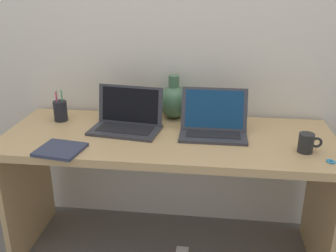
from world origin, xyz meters
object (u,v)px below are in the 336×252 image
object	(u,v)px
coffee_mug	(307,143)
notebook_stack	(60,150)
scissors	(336,161)
laptop_left	(127,118)
laptop_right	(214,122)
pen_cup	(60,111)
green_vase	(174,101)

from	to	relation	value
coffee_mug	notebook_stack	bearing A→B (deg)	-173.48
notebook_stack	scissors	bearing A→B (deg)	2.07
notebook_stack	laptop_left	bearing A→B (deg)	51.46
laptop_right	pen_cup	world-z (taller)	laptop_right
laptop_right	notebook_stack	bearing A→B (deg)	-156.41
laptop_right	coffee_mug	xyz separation A→B (m)	(0.43, -0.18, -0.01)
pen_cup	scissors	size ratio (longest dim) A/B	1.29
notebook_stack	coffee_mug	bearing A→B (deg)	6.52
laptop_right	pen_cup	xyz separation A→B (m)	(-0.85, 0.08, -0.00)
notebook_stack	scissors	xyz separation A→B (m)	(1.25, 0.05, -0.00)
laptop_left	coffee_mug	distance (m)	0.90
coffee_mug	pen_cup	size ratio (longest dim) A/B	0.60
laptop_left	notebook_stack	xyz separation A→B (m)	(-0.25, -0.31, -0.05)
pen_cup	coffee_mug	bearing A→B (deg)	-11.58
laptop_right	green_vase	xyz separation A→B (m)	(-0.23, 0.21, 0.04)
laptop_right	coffee_mug	world-z (taller)	laptop_right
green_vase	notebook_stack	size ratio (longest dim) A/B	1.24
laptop_left	pen_cup	distance (m)	0.41
laptop_left	scissors	world-z (taller)	laptop_left
laptop_right	scissors	size ratio (longest dim) A/B	2.42
coffee_mug	scissors	world-z (taller)	coffee_mug
pen_cup	scissors	bearing A→B (deg)	-13.95
laptop_right	green_vase	size ratio (longest dim) A/B	1.37
laptop_left	pen_cup	world-z (taller)	laptop_left
laptop_left	coffee_mug	xyz separation A→B (m)	(0.88, -0.19, -0.01)
notebook_stack	pen_cup	distance (m)	0.42
laptop_left	pen_cup	xyz separation A→B (m)	(-0.40, 0.08, -0.00)
coffee_mug	scissors	bearing A→B (deg)	-36.39
pen_cup	scissors	world-z (taller)	pen_cup
laptop_right	coffee_mug	distance (m)	0.46
coffee_mug	pen_cup	world-z (taller)	pen_cup
coffee_mug	green_vase	bearing A→B (deg)	149.28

